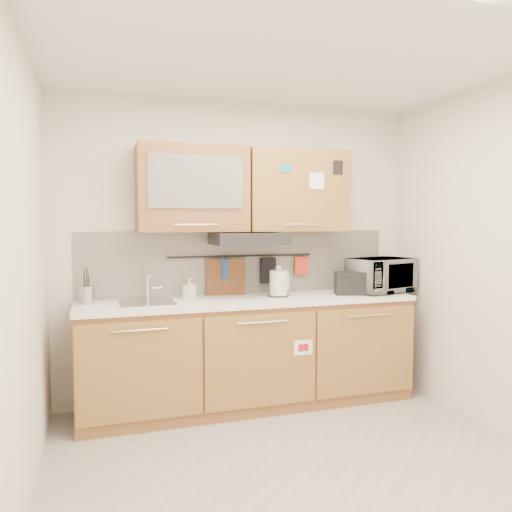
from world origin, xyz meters
TOP-DOWN VIEW (x-y plane):
  - floor at (0.00, 0.00)m, footprint 3.20×3.20m
  - ceiling at (0.00, 0.00)m, footprint 3.20×3.20m
  - wall_back at (0.00, 1.50)m, footprint 3.20×0.00m
  - wall_left at (-1.60, 0.00)m, footprint 0.00×3.00m
  - base_cabinet at (0.00, 1.19)m, footprint 2.80×0.64m
  - countertop at (0.00, 1.19)m, footprint 2.82×0.62m
  - backsplash at (0.00, 1.49)m, footprint 2.80×0.02m
  - upper_cabinets at (-0.00, 1.32)m, footprint 1.82×0.37m
  - range_hood at (0.00, 1.25)m, footprint 0.60×0.46m
  - sink at (-0.85, 1.21)m, footprint 0.42×0.40m
  - utensil_rail at (0.00, 1.45)m, footprint 1.30×0.02m
  - utensil_crock at (-1.30, 1.30)m, footprint 0.14×0.14m
  - kettle at (0.27, 1.22)m, footprint 0.20×0.19m
  - toaster at (0.91, 1.13)m, footprint 0.30×0.23m
  - microwave at (1.25, 1.18)m, footprint 0.64×0.51m
  - soap_bottle at (-0.50, 1.29)m, footprint 0.11×0.11m
  - cutting_board at (-0.15, 1.44)m, footprint 0.34×0.06m
  - oven_mitt at (-0.14, 1.44)m, footprint 0.11×0.07m
  - dark_pouch at (0.24, 1.44)m, footprint 0.15×0.07m
  - pot_holder at (0.56, 1.44)m, footprint 0.13×0.02m

SIDE VIEW (x-z plane):
  - floor at x=0.00m, z-range 0.00..0.00m
  - base_cabinet at x=0.00m, z-range -0.03..0.85m
  - countertop at x=0.00m, z-range 0.88..0.92m
  - sink at x=-0.85m, z-range 0.79..1.05m
  - utensil_crock at x=-1.30m, z-range 0.85..1.14m
  - soap_bottle at x=-0.50m, z-range 0.92..1.10m
  - toaster at x=0.91m, z-range 0.92..1.12m
  - kettle at x=0.27m, z-range 0.89..1.16m
  - cutting_board at x=-0.15m, z-range 0.82..1.24m
  - microwave at x=1.25m, z-range 0.92..1.23m
  - dark_pouch at x=0.24m, z-range 1.01..1.24m
  - oven_mitt at x=-0.14m, z-range 1.06..1.24m
  - pot_holder at x=0.56m, z-range 1.08..1.24m
  - backsplash at x=0.00m, z-range 0.92..1.48m
  - utensil_rail at x=0.00m, z-range 1.25..1.27m
  - wall_left at x=-1.60m, z-range -0.20..2.80m
  - wall_back at x=0.00m, z-range -0.30..2.90m
  - range_hood at x=0.00m, z-range 1.37..1.47m
  - upper_cabinets at x=0.00m, z-range 1.48..2.18m
  - ceiling at x=0.00m, z-range 2.60..2.60m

